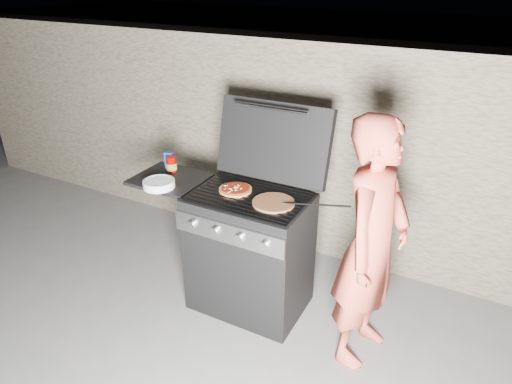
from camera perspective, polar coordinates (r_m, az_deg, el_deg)
The scene contains 10 objects.
ground at distance 3.57m, azimuth -0.73°, elevation -13.61°, with size 50.00×50.00×0.00m, color #575757.
stone_wall at distance 3.94m, azimuth 6.54°, elevation 5.53°, with size 8.00×0.35×1.80m, color #776A5A.
gas_grill at distance 3.40m, azimuth -4.50°, elevation -6.42°, with size 1.34×0.79×0.91m, color black, non-canonical shape.
pizza_topped at distance 3.13m, azimuth -2.59°, elevation 0.37°, with size 0.23×0.23×0.03m, color #BF8D48, non-canonical shape.
pizza_plain at distance 2.96m, azimuth 2.20°, elevation -1.33°, with size 0.28×0.28×0.01m, color #B77A4E.
sauce_jar at distance 3.48m, azimuth -10.52°, elevation 3.47°, with size 0.08×0.08×0.12m, color #750400.
blue_carton at distance 3.54m, azimuth -10.81°, elevation 3.92°, with size 0.06×0.03×0.13m, color #0B399C.
plate_stack at distance 3.26m, azimuth -12.04°, elevation 1.01°, with size 0.22×0.22×0.05m, color white.
person at distance 2.81m, azimuth 14.29°, elevation -6.54°, with size 0.59×0.39×1.61m, color #D44F3A.
tongs at distance 2.87m, azimuth 7.11°, elevation -1.50°, with size 0.01×0.01×0.49m, color black.
Camera 1 is at (1.31, -2.39, 2.30)m, focal length 32.00 mm.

